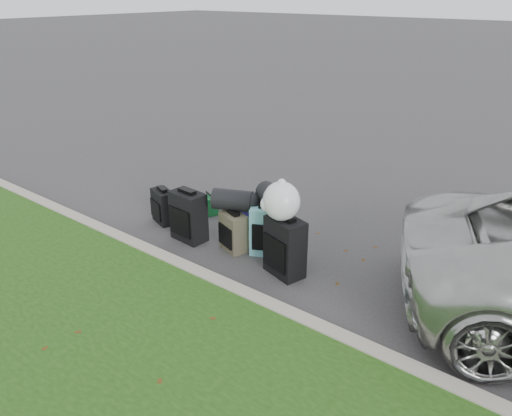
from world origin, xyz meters
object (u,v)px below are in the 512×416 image
Objects in this scene: suitcase_large_black_right at (285,247)px; tote_green at (210,205)px; suitcase_small_black at (163,206)px; suitcase_teal at (268,231)px; tote_navy at (249,216)px; suitcase_large_black_left at (189,216)px; suitcase_olive at (234,232)px.

tote_green is (-1.99, 0.76, -0.23)m from suitcase_large_black_right.
suitcase_small_black is 0.77× the size of suitcase_teal.
tote_navy is at bearing 162.12° from suitcase_large_black_right.
suitcase_olive is (0.70, 0.15, -0.09)m from suitcase_large_black_left.
suitcase_olive reaches higher than tote_navy.
suitcase_olive is 1.28m from tote_green.
suitcase_small_black is 1.76× the size of tote_green.
suitcase_olive is at bearing -169.59° from suitcase_large_black_right.
tote_green is at bearing 175.00° from suitcase_large_black_right.
suitcase_olive reaches higher than suitcase_small_black.
suitcase_small_black is 0.74m from suitcase_large_black_left.
tote_green is at bearing 118.04° from suitcase_large_black_left.
suitcase_olive is at bearing 178.65° from suitcase_teal.
suitcase_large_black_left reaches higher than tote_navy.
tote_navy is at bearing 52.39° from suitcase_small_black.
suitcase_small_black is at bearing 158.40° from suitcase_teal.
suitcase_large_black_left is 0.93m from tote_green.
suitcase_large_black_right is at bearing 13.02° from suitcase_olive.
suitcase_small_black is 0.75m from tote_green.
suitcase_teal is (0.43, 0.21, 0.07)m from suitcase_olive.
tote_navy is (-0.32, 0.74, -0.13)m from suitcase_olive.
suitcase_teal is 0.57m from suitcase_large_black_right.
suitcase_small_black is 1.85m from suitcase_teal.
suitcase_large_black_right reaches higher than suitcase_teal.
suitcase_olive is at bearing -8.36° from tote_green.
suitcase_large_black_left is (0.71, -0.16, 0.10)m from suitcase_small_black.
suitcase_large_black_right is (0.91, -0.09, 0.11)m from suitcase_olive.
suitcase_large_black_left is 2.44× the size of tote_green.
suitcase_large_black_right is 2.14m from tote_green.
tote_navy is (-1.23, 0.82, -0.24)m from suitcase_large_black_right.
suitcase_olive is 1.82× the size of tote_green.
suitcase_small_black is at bearing -135.88° from tote_navy.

